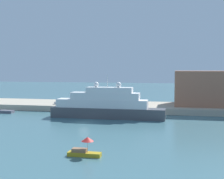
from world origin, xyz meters
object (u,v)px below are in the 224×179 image
object	(u,v)px
work_barge	(7,112)
harbor_building	(210,88)
person_figure	(80,101)
mooring_bollard	(116,106)
parked_car	(61,102)
small_motorboat	(84,149)
large_yacht	(106,106)

from	to	relation	value
work_barge	harbor_building	xyz separation A→B (m)	(58.17, 17.21, 6.53)
person_figure	mooring_bollard	xyz separation A→B (m)	(12.68, -5.45, -0.44)
person_figure	parked_car	bearing A→B (deg)	-164.13
small_motorboat	parked_car	xyz separation A→B (m)	(-22.16, 47.60, 1.26)
harbor_building	large_yacht	bearing A→B (deg)	-144.32
work_barge	mooring_bollard	xyz separation A→B (m)	(31.04, 6.67, 1.73)
harbor_building	mooring_bollard	xyz separation A→B (m)	(-27.14, -10.54, -4.80)
work_barge	harbor_building	distance (m)	61.01
small_motorboat	person_figure	size ratio (longest dim) A/B	2.70
harbor_building	parked_car	xyz separation A→B (m)	(-45.51, -6.70, -4.62)
person_figure	work_barge	bearing A→B (deg)	-146.56
work_barge	small_motorboat	bearing A→B (deg)	-46.81
small_motorboat	work_barge	xyz separation A→B (m)	(-34.83, 37.10, -0.65)
parked_car	work_barge	bearing A→B (deg)	-140.32
parked_car	person_figure	distance (m)	5.92
parked_car	person_figure	xyz separation A→B (m)	(5.69, 1.62, 0.26)
small_motorboat	person_figure	world-z (taller)	person_figure
large_yacht	small_motorboat	xyz separation A→B (m)	(4.70, -34.17, -2.19)
small_motorboat	harbor_building	distance (m)	59.40
parked_car	mooring_bollard	distance (m)	18.77
small_motorboat	mooring_bollard	xyz separation A→B (m)	(-3.79, 43.77, 1.08)
small_motorboat	mooring_bollard	world-z (taller)	small_motorboat
harbor_building	mooring_bollard	size ratio (longest dim) A/B	25.62
large_yacht	work_barge	size ratio (longest dim) A/B	7.36
mooring_bollard	work_barge	bearing A→B (deg)	-167.87
large_yacht	mooring_bollard	xyz separation A→B (m)	(0.91, 9.60, -1.11)
work_barge	harbor_building	world-z (taller)	harbor_building
small_motorboat	mooring_bollard	bearing A→B (deg)	94.95
work_barge	person_figure	bearing A→B (deg)	33.44
parked_car	mooring_bollard	size ratio (longest dim) A/B	5.10
large_yacht	harbor_building	size ratio (longest dim) A/B	1.40
small_motorboat	large_yacht	bearing A→B (deg)	97.84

